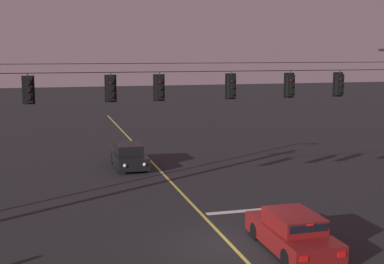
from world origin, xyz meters
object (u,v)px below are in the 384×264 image
traffic_light_right_inner (232,86)px  traffic_light_far_right (339,85)px  traffic_light_left_inner (111,89)px  traffic_light_centre (160,88)px  traffic_light_rightmost (290,85)px  car_waiting_near_lane (292,233)px  car_oncoming_lead (129,156)px  traffic_light_leftmost (28,90)px

traffic_light_right_inner → traffic_light_far_right: size_ratio=1.00×
traffic_light_far_right → traffic_light_left_inner: bearing=180.0°
traffic_light_centre → traffic_light_rightmost: 5.91m
traffic_light_left_inner → traffic_light_rightmost: same height
traffic_light_left_inner → traffic_light_centre: (2.01, 0.00, 0.00)m
traffic_light_left_inner → traffic_light_far_right: (10.36, 0.00, 0.00)m
traffic_light_centre → car_waiting_near_lane: bearing=-56.7°
car_oncoming_lead → traffic_light_far_right: bearing=-49.3°
traffic_light_rightmost → car_oncoming_lead: traffic_light_rightmost is taller
traffic_light_centre → traffic_light_far_right: (8.35, 0.00, 0.00)m
traffic_light_centre → traffic_light_far_right: 8.35m
traffic_light_left_inner → car_waiting_near_lane: size_ratio=0.28×
car_oncoming_lead → traffic_light_rightmost: bearing=-58.8°
traffic_light_rightmost → car_waiting_near_lane: (-2.38, -5.36, -4.75)m
traffic_light_centre → car_oncoming_lead: bearing=89.6°
traffic_light_left_inner → car_oncoming_lead: bearing=77.8°
traffic_light_left_inner → traffic_light_right_inner: bearing=0.0°
traffic_light_centre → traffic_light_right_inner: size_ratio=1.00×
car_oncoming_lead → car_waiting_near_lane: bearing=-77.0°
traffic_light_left_inner → traffic_light_far_right: 10.36m
car_waiting_near_lane → traffic_light_rightmost: bearing=66.1°
traffic_light_right_inner → car_oncoming_lead: size_ratio=0.28×
traffic_light_rightmost → traffic_light_far_right: size_ratio=1.00×
traffic_light_rightmost → traffic_light_far_right: (2.44, 0.00, 0.00)m
traffic_light_left_inner → traffic_light_leftmost: bearing=180.0°
traffic_light_rightmost → car_waiting_near_lane: 7.55m
traffic_light_rightmost → car_oncoming_lead: 12.21m
traffic_light_left_inner → car_oncoming_lead: traffic_light_left_inner is taller
traffic_light_centre → traffic_light_rightmost: size_ratio=1.00×
car_oncoming_lead → traffic_light_right_inner: bearing=-72.3°
traffic_light_centre → traffic_light_right_inner: 3.15m
traffic_light_left_inner → traffic_light_rightmost: size_ratio=1.00×
traffic_light_left_inner → car_oncoming_lead: (2.08, 9.62, -4.75)m
traffic_light_right_inner → traffic_light_far_right: 5.20m
car_waiting_near_lane → traffic_light_far_right: bearing=48.0°
traffic_light_rightmost → traffic_light_far_right: 2.44m
car_waiting_near_lane → car_oncoming_lead: (-3.46, 14.98, -0.00)m
traffic_light_far_right → traffic_light_right_inner: bearing=180.0°
traffic_light_leftmost → car_waiting_near_lane: size_ratio=0.28×
traffic_light_left_inner → traffic_light_right_inner: size_ratio=1.00×
traffic_light_left_inner → traffic_light_far_right: size_ratio=1.00×
traffic_light_left_inner → traffic_light_centre: bearing=0.0°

